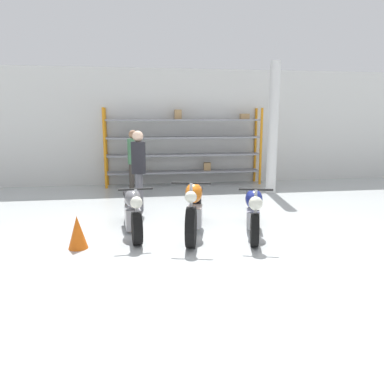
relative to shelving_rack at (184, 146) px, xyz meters
name	(u,v)px	position (x,y,z in m)	size (l,w,h in m)	color
ground_plane	(195,233)	(-0.48, -5.06, -1.24)	(30.00, 30.00, 0.00)	#B2B7B7
back_wall	(168,127)	(-0.48, 0.36, 0.56)	(30.00, 0.08, 3.60)	silver
shelving_rack	(184,146)	(0.00, 0.00, 0.00)	(4.91, 0.63, 2.40)	orange
support_pillar	(273,129)	(2.25, -1.66, 0.56)	(0.28, 0.28, 3.60)	silver
motorcycle_grey	(133,210)	(-1.62, -4.81, -0.82)	(0.58, 2.04, 0.96)	black
motorcycle_orange	(194,209)	(-0.50, -5.06, -0.78)	(0.80, 2.18, 1.09)	black
motorcycle_blue	(253,210)	(0.57, -5.24, -0.80)	(0.80, 1.99, 0.97)	black
person_browsing	(134,157)	(-1.58, -1.34, -0.19)	(0.44, 0.44, 1.78)	#38332D
person_near_rack	(139,164)	(-1.48, -3.30, -0.15)	(0.39, 0.39, 1.83)	#595960
traffic_cone	(77,232)	(-2.52, -5.59, -0.97)	(0.32, 0.32, 0.55)	orange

